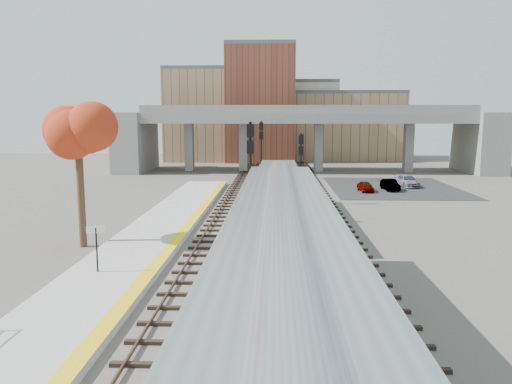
% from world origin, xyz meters
% --- Properties ---
extents(ground, '(160.00, 160.00, 0.00)m').
position_xyz_m(ground, '(0.00, 0.00, 0.00)').
color(ground, '#47423D').
rests_on(ground, ground).
extents(platform, '(4.50, 60.00, 0.35)m').
position_xyz_m(platform, '(-7.25, 0.00, 0.17)').
color(platform, '#9E9E99').
rests_on(platform, ground).
extents(yellow_strip, '(0.70, 60.00, 0.01)m').
position_xyz_m(yellow_strip, '(-5.35, 0.00, 0.35)').
color(yellow_strip, yellow).
rests_on(yellow_strip, platform).
extents(tracks, '(10.70, 95.00, 0.25)m').
position_xyz_m(tracks, '(0.93, 12.50, 0.08)').
color(tracks, black).
rests_on(tracks, ground).
extents(overpass, '(54.00, 12.00, 9.50)m').
position_xyz_m(overpass, '(4.92, 45.00, 5.81)').
color(overpass, slate).
rests_on(overpass, ground).
extents(buildings_far, '(43.00, 21.00, 20.60)m').
position_xyz_m(buildings_far, '(1.26, 66.57, 7.88)').
color(buildings_far, '#9B775A').
rests_on(buildings_far, ground).
extents(parking_lot, '(14.00, 18.00, 0.04)m').
position_xyz_m(parking_lot, '(14.00, 28.00, 0.02)').
color(parking_lot, black).
rests_on(parking_lot, ground).
extents(locomotive, '(3.02, 19.05, 4.10)m').
position_xyz_m(locomotive, '(1.00, 8.03, 2.28)').
color(locomotive, '#A8AAB2').
rests_on(locomotive, ground).
extents(coach, '(3.03, 25.00, 5.00)m').
position_xyz_m(coach, '(1.00, -14.57, 2.80)').
color(coach, '#A8AAB2').
rests_on(coach, ground).
extents(signal_mast_near, '(0.60, 0.64, 7.52)m').
position_xyz_m(signal_mast_near, '(-1.10, 8.28, 3.81)').
color(signal_mast_near, '#9E9E99').
rests_on(signal_mast_near, ground).
extents(signal_mast_mid, '(0.60, 0.64, 6.45)m').
position_xyz_m(signal_mast_mid, '(3.00, 16.46, 3.08)').
color(signal_mast_mid, '#9E9E99').
rests_on(signal_mast_mid, ground).
extents(signal_mast_far, '(0.60, 0.64, 7.39)m').
position_xyz_m(signal_mast_far, '(-1.10, 35.09, 3.73)').
color(signal_mast_far, '#9E9E99').
rests_on(signal_mast_far, ground).
extents(station_sign, '(0.89, 0.21, 2.27)m').
position_xyz_m(station_sign, '(-7.89, -5.06, 1.98)').
color(station_sign, black).
rests_on(station_sign, platform).
extents(tree, '(3.60, 3.60, 8.76)m').
position_xyz_m(tree, '(-10.95, 0.97, 6.50)').
color(tree, '#382619').
rests_on(tree, ground).
extents(car_a, '(1.58, 3.27, 1.08)m').
position_xyz_m(car_a, '(10.31, 24.55, 0.58)').
color(car_a, '#99999E').
rests_on(car_a, parking_lot).
extents(car_b, '(1.54, 3.70, 1.19)m').
position_xyz_m(car_b, '(13.11, 25.52, 0.64)').
color(car_b, '#99999E').
rests_on(car_b, parking_lot).
extents(car_c, '(2.27, 4.54, 1.26)m').
position_xyz_m(car_c, '(15.75, 28.64, 0.67)').
color(car_c, '#99999E').
rests_on(car_c, parking_lot).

